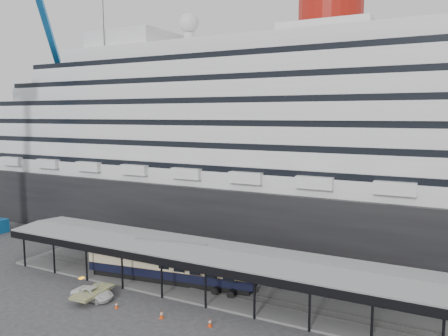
# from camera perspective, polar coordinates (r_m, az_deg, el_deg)

# --- Properties ---
(ground) EXTENTS (200.00, 200.00, 0.00)m
(ground) POSITION_cam_1_polar(r_m,az_deg,el_deg) (50.73, -5.92, -17.45)
(ground) COLOR #323234
(ground) RESTS_ON ground
(cruise_ship) EXTENTS (130.00, 30.00, 43.90)m
(cruise_ship) POSITION_cam_1_polar(r_m,az_deg,el_deg) (75.07, 7.42, 4.91)
(cruise_ship) COLOR black
(cruise_ship) RESTS_ON ground
(platform_canopy) EXTENTS (56.00, 9.18, 5.30)m
(platform_canopy) POSITION_cam_1_polar(r_m,az_deg,el_deg) (53.77, -2.97, -13.26)
(platform_canopy) COLOR slate
(platform_canopy) RESTS_ON ground
(port_truck) EXTENTS (5.09, 2.59, 1.38)m
(port_truck) POSITION_cam_1_polar(r_m,az_deg,el_deg) (53.88, -16.78, -15.42)
(port_truck) COLOR white
(port_truck) RESTS_ON ground
(pullman_carriage) EXTENTS (22.23, 5.86, 21.64)m
(pullman_carriage) POSITION_cam_1_polar(r_m,az_deg,el_deg) (55.93, -7.01, -12.20)
(pullman_carriage) COLOR black
(pullman_carriage) RESTS_ON ground
(traffic_cone_left) EXTENTS (0.46, 0.46, 0.72)m
(traffic_cone_left) POSITION_cam_1_polar(r_m,az_deg,el_deg) (51.11, -13.87, -17.00)
(traffic_cone_left) COLOR #F9440D
(traffic_cone_left) RESTS_ON ground
(traffic_cone_mid) EXTENTS (0.48, 0.48, 0.85)m
(traffic_cone_mid) POSITION_cam_1_polar(r_m,az_deg,el_deg) (46.01, -1.85, -19.52)
(traffic_cone_mid) COLOR red
(traffic_cone_mid) RESTS_ON ground
(traffic_cone_right) EXTENTS (0.53, 0.53, 0.84)m
(traffic_cone_right) POSITION_cam_1_polar(r_m,az_deg,el_deg) (48.03, -8.18, -18.41)
(traffic_cone_right) COLOR #E7470C
(traffic_cone_right) RESTS_ON ground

